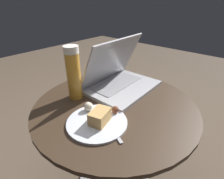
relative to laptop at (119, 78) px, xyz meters
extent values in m
cylinder|color=#9E9EA3|center=(-0.13, -0.09, -0.32)|extent=(0.08, 0.08, 0.51)
cylinder|color=#38281C|center=(-0.13, -0.09, -0.06)|extent=(0.71, 0.71, 0.02)
cube|color=#B2B2B7|center=(0.00, -0.03, -0.04)|extent=(0.36, 0.26, 0.02)
cube|color=gray|center=(0.00, 0.01, -0.03)|extent=(0.28, 0.13, 0.00)
cube|color=#B2B2B7|center=(0.00, 0.05, 0.08)|extent=(0.36, 0.12, 0.24)
cube|color=silver|center=(0.00, 0.05, 0.08)|extent=(0.33, 0.11, 0.21)
cylinder|color=gold|center=(-0.21, 0.09, 0.06)|extent=(0.06, 0.06, 0.21)
cylinder|color=white|center=(-0.21, 0.09, 0.18)|extent=(0.06, 0.06, 0.03)
cylinder|color=silver|center=(-0.28, -0.12, -0.05)|extent=(0.23, 0.23, 0.01)
cube|color=tan|center=(-0.28, -0.13, -0.02)|extent=(0.09, 0.08, 0.05)
sphere|color=brown|center=(-0.19, -0.14, -0.03)|extent=(0.03, 0.03, 0.03)
sphere|color=beige|center=(-0.25, -0.05, -0.02)|extent=(0.04, 0.04, 0.04)
cube|color=#B2B2B7|center=(-0.28, -0.20, -0.05)|extent=(0.06, 0.12, 0.00)
cube|color=#B2B2B7|center=(-0.24, -0.12, -0.05)|extent=(0.04, 0.06, 0.00)
camera|label=1|loc=(-0.63, -0.51, 0.37)|focal=28.00mm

